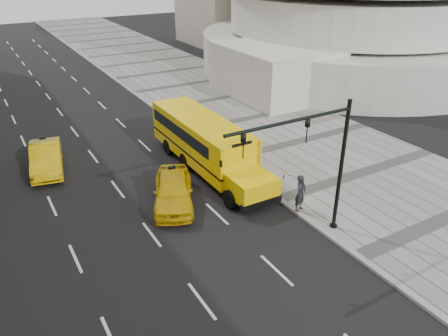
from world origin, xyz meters
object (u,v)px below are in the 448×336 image
school_bus (204,140)px  traffic_signal (318,157)px  taxi_near (173,190)px  taxi_far (46,158)px  pedestrian (301,193)px

school_bus → traffic_signal: traffic_signal is taller
school_bus → taxi_near: 4.74m
taxi_far → traffic_signal: 16.46m
traffic_signal → school_bus: bearing=94.4°
taxi_near → pedestrian: (5.10, -3.94, 0.30)m
school_bus → taxi_near: size_ratio=2.39×
taxi_near → taxi_far: (-4.89, 7.44, -0.02)m
taxi_far → traffic_signal: bearing=-45.7°
taxi_far → traffic_signal: traffic_signal is taller
taxi_near → traffic_signal: 7.94m
pedestrian → school_bus: bearing=81.6°
school_bus → pedestrian: school_bus is taller
school_bus → pedestrian: (1.65, -7.06, -0.64)m
pedestrian → taxi_near: bearing=120.7°
taxi_near → pedestrian: size_ratio=2.49×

